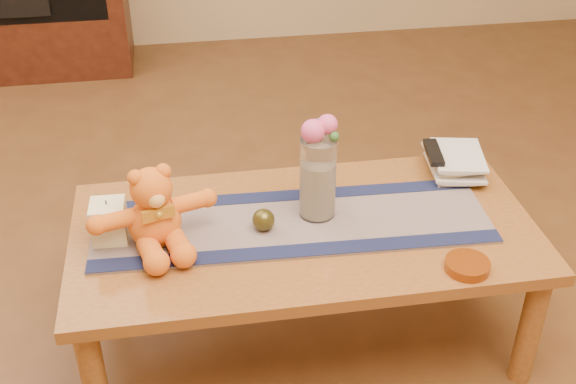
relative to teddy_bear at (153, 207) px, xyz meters
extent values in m
plane|color=#513017|center=(0.44, 0.01, -0.58)|extent=(5.50, 5.50, 0.00)
cube|color=brown|center=(0.44, 0.01, -0.15)|extent=(1.40, 0.70, 0.04)
cylinder|color=brown|center=(-0.20, -0.28, -0.37)|extent=(0.07, 0.07, 0.41)
cylinder|color=brown|center=(1.08, -0.28, -0.37)|extent=(0.07, 0.07, 0.41)
cylinder|color=brown|center=(-0.20, 0.30, -0.37)|extent=(0.07, 0.07, 0.41)
cylinder|color=brown|center=(1.08, 0.30, -0.37)|extent=(0.07, 0.07, 0.41)
cube|color=#191E46|center=(0.41, 0.03, -0.12)|extent=(1.21, 0.40, 0.01)
cube|color=#141B3E|center=(0.40, -0.11, -0.12)|extent=(1.20, 0.11, 0.00)
cube|color=#141B3E|center=(0.41, 0.17, -0.12)|extent=(1.20, 0.11, 0.00)
cube|color=#FAF2B8|center=(-0.13, 0.04, -0.06)|extent=(0.10, 0.10, 0.12)
cylinder|color=black|center=(-0.13, 0.04, 0.01)|extent=(0.00, 0.00, 0.01)
cylinder|color=silver|center=(0.49, 0.06, 0.01)|extent=(0.11, 0.11, 0.26)
cylinder|color=beige|center=(0.49, 0.06, -0.03)|extent=(0.09, 0.09, 0.18)
sphere|color=#DD4E89|center=(0.47, 0.05, 0.18)|extent=(0.07, 0.07, 0.07)
sphere|color=#DD4E89|center=(0.51, 0.07, 0.19)|extent=(0.06, 0.06, 0.06)
sphere|color=#465599|center=(0.50, 0.10, 0.17)|extent=(0.04, 0.04, 0.04)
sphere|color=#465599|center=(0.46, 0.08, 0.16)|extent=(0.04, 0.04, 0.04)
sphere|color=#33662D|center=(0.53, 0.04, 0.16)|extent=(0.03, 0.03, 0.03)
sphere|color=#443E16|center=(0.32, 0.01, -0.09)|extent=(0.07, 0.07, 0.07)
imported|color=beige|center=(0.92, 0.25, -0.12)|extent=(0.19, 0.24, 0.02)
imported|color=beige|center=(0.92, 0.24, -0.10)|extent=(0.21, 0.26, 0.02)
imported|color=beige|center=(0.91, 0.25, -0.08)|extent=(0.18, 0.23, 0.02)
imported|color=beige|center=(0.92, 0.25, -0.06)|extent=(0.21, 0.25, 0.02)
cube|color=black|center=(0.92, 0.24, -0.04)|extent=(0.07, 0.16, 0.02)
cylinder|color=#BF5914|center=(0.85, -0.26, -0.11)|extent=(0.16, 0.16, 0.03)
camera|label=1|loc=(0.10, -1.72, 1.15)|focal=44.78mm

